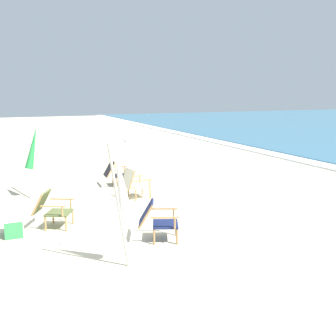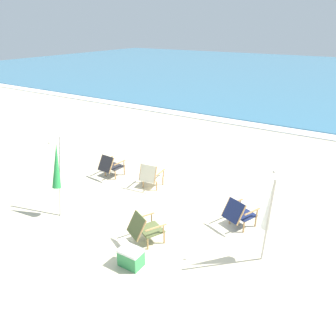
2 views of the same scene
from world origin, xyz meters
TOP-DOWN VIEW (x-y plane):
  - ground_plane at (0.00, 0.00)m, footprint 80.00×80.00m
  - surf_band at (0.00, 10.06)m, footprint 80.00×1.10m
  - beach_chair_back_right at (-1.62, 1.69)m, footprint 0.66×0.73m
  - beach_chair_front_right at (-3.19, 1.64)m, footprint 0.62×0.79m
  - beach_chair_mid_center at (1.44, 1.12)m, footprint 0.82×0.92m
  - beach_chair_front_left at (-0.13, -0.65)m, footprint 0.85×0.93m
  - umbrella_furled_green at (-2.80, -0.73)m, footprint 0.39×0.63m
  - umbrella_furled_white at (2.37, 0.16)m, footprint 0.35×0.47m
  - cooler_box at (0.07, -1.41)m, footprint 0.49×0.35m

SIDE VIEW (x-z plane):
  - ground_plane at x=0.00m, z-range 0.00..0.00m
  - surf_band at x=0.00m, z-range 0.00..0.06m
  - cooler_box at x=0.07m, z-range 0.00..0.40m
  - beach_chair_front_right at x=-3.19m, z-range 0.03..0.81m
  - beach_chair_mid_center at x=1.44m, z-range 0.03..0.81m
  - beach_chair_front_left at x=-0.13m, z-range 0.03..0.82m
  - beach_chair_back_right at x=-1.62m, z-range 0.02..0.84m
  - umbrella_furled_green at x=-2.80m, z-range 0.32..2.39m
  - umbrella_furled_white at x=2.37m, z-range 0.32..2.43m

